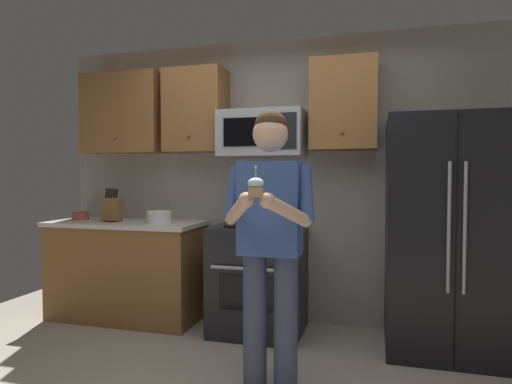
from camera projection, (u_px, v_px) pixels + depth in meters
name	position (u px, v px, depth m)	size (l,w,h in m)	color
wall_back	(285.00, 181.00, 4.07)	(4.40, 0.10, 2.60)	gray
oven_range	(259.00, 278.00, 3.76)	(0.76, 0.70, 0.93)	black
microwave	(262.00, 134.00, 3.83)	(0.74, 0.41, 0.40)	#9EA0A5
refrigerator	(448.00, 235.00, 3.31)	(0.90, 0.75, 1.80)	black
cabinet_row_upper	(204.00, 111.00, 4.02)	(2.78, 0.36, 0.76)	brown
counter_left	(127.00, 269.00, 4.13)	(1.44, 0.66, 0.92)	brown
knife_block	(113.00, 209.00, 4.09)	(0.16, 0.15, 0.32)	brown
bowl_large_white	(159.00, 217.00, 3.98)	(0.23, 0.23, 0.11)	white
bowl_small_colored	(81.00, 216.00, 4.24)	(0.17, 0.17, 0.08)	#B24C3F
person	(270.00, 233.00, 2.71)	(0.60, 0.48, 1.76)	#383F59
cupcake	(256.00, 187.00, 2.38)	(0.09, 0.09, 0.17)	#A87F56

